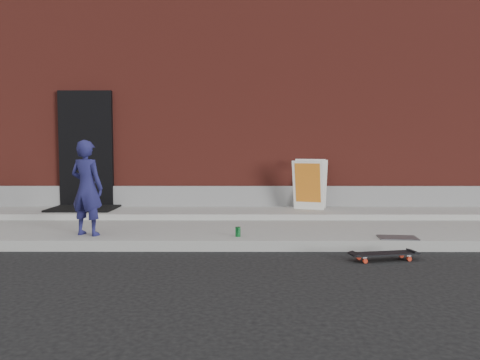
{
  "coord_description": "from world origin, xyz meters",
  "views": [
    {
      "loc": [
        0.47,
        -6.28,
        1.43
      ],
      "look_at": [
        0.45,
        0.8,
        0.92
      ],
      "focal_mm": 35.0,
      "sensor_mm": 36.0,
      "label": 1
    }
  ],
  "objects_px": {
    "child": "(87,188)",
    "soda_can": "(238,232)",
    "pizza_sign": "(310,184)",
    "skateboard": "(384,254)"
  },
  "relations": [
    {
      "from": "skateboard",
      "to": "pizza_sign",
      "type": "height_order",
      "value": "pizza_sign"
    },
    {
      "from": "child",
      "to": "skateboard",
      "type": "distance_m",
      "value": 4.19
    },
    {
      "from": "pizza_sign",
      "to": "child",
      "type": "bearing_deg",
      "value": -148.5
    },
    {
      "from": "pizza_sign",
      "to": "soda_can",
      "type": "bearing_deg",
      "value": -120.78
    },
    {
      "from": "skateboard",
      "to": "soda_can",
      "type": "height_order",
      "value": "soda_can"
    },
    {
      "from": "child",
      "to": "soda_can",
      "type": "distance_m",
      "value": 2.27
    },
    {
      "from": "pizza_sign",
      "to": "skateboard",
      "type": "bearing_deg",
      "value": -80.83
    },
    {
      "from": "child",
      "to": "pizza_sign",
      "type": "relative_size",
      "value": 1.45
    },
    {
      "from": "soda_can",
      "to": "skateboard",
      "type": "bearing_deg",
      "value": -23.14
    },
    {
      "from": "pizza_sign",
      "to": "soda_can",
      "type": "xyz_separation_m",
      "value": [
        -1.35,
        -2.27,
        -0.5
      ]
    }
  ]
}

